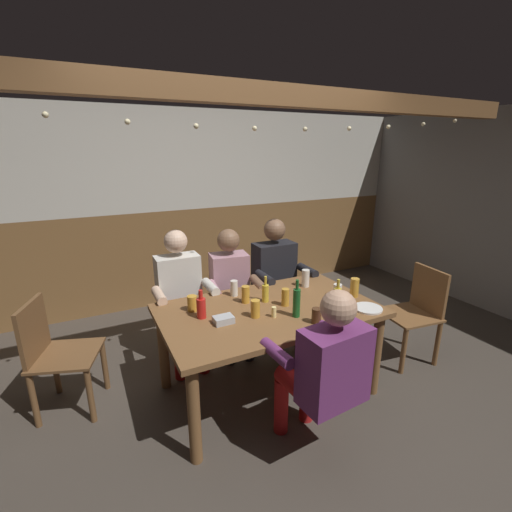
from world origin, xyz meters
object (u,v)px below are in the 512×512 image
Objects in this scene: chair_empty_near_right at (55,353)px; bottle_1 at (297,302)px; pint_glass_1 at (255,309)px; bottle_2 at (265,292)px; pint_glass_8 at (354,287)px; dining_table at (269,320)px; pint_glass_3 at (246,294)px; bottle_3 at (337,301)px; person_2 at (277,274)px; condiment_caddy at (223,320)px; bottle_0 at (201,307)px; pint_glass_5 at (338,290)px; plate_0 at (368,308)px; person_1 at (231,286)px; pint_glass_6 at (234,288)px; person_3 at (325,367)px; pint_glass_7 at (192,303)px; table_candle at (274,312)px; pint_glass_0 at (285,297)px; pint_glass_2 at (306,278)px; chair_empty_near_left at (416,311)px; person_0 at (181,293)px; pint_glass_4 at (316,316)px.

bottle_1 reaches higher than chair_empty_near_right.
bottle_1 is at bearing -25.21° from pint_glass_1.
bottle_2 reaches higher than pint_glass_8.
dining_table is 0.27m from pint_glass_3.
person_2 is at bearing 84.14° from bottle_3.
bottle_0 is at bearing 126.98° from condiment_caddy.
plate_0 is at bearing -79.68° from pint_glass_5.
pint_glass_6 is at bearing 79.26° from person_1.
person_1 reaches higher than pint_glass_3.
person_1 is at bearing 116.91° from chair_empty_near_right.
pint_glass_6 is at bearing 93.23° from person_3.
person_2 reaches higher than pint_glass_3.
pint_glass_7 is 1.33m from pint_glass_8.
person_1 is 7.68× the size of pint_glass_8.
table_candle is at bearing -11.97° from condiment_caddy.
pint_glass_0 is at bearing 13.78° from pint_glass_1.
pint_glass_6 is (-0.65, 0.10, -0.01)m from pint_glass_2.
person_3 is 0.56m from bottle_1.
pint_glass_3 is 0.17m from pint_glass_6.
pint_glass_0 is (0.14, -0.01, 0.17)m from dining_table.
person_3 is 0.77m from plate_0.
chair_empty_near_left reaches higher than pint_glass_5.
chair_empty_near_left is at bearing 16.09° from person_3.
pint_glass_8 is (-0.71, 0.07, 0.34)m from chair_empty_near_left.
person_0 is 1.14m from bottle_1.
pint_glass_5 is (2.13, -0.58, 0.31)m from chair_empty_near_right.
pint_glass_3 is at bearing 120.08° from bottle_1.
table_candle is (-0.03, 0.57, 0.12)m from person_3.
dining_table is 0.32m from bottle_1.
person_1 is 1.12m from pint_glass_4.
pint_glass_2 is at bearing 35.99° from table_candle.
person_3 reaches higher than pint_glass_0.
pint_glass_2 is (0.12, 0.58, -0.04)m from bottle_3.
plate_0 is 1.27m from bottle_0.
bottle_0 is at bearing 172.02° from pint_glass_0.
condiment_caddy is 0.54m from bottle_1.
pint_glass_8 is at bearing -27.48° from pint_glass_6.
person_3 reaches higher than bottle_3.
bottle_2 is at bearing 127.39° from pint_glass_0.
pint_glass_8 is at bearing -14.62° from pint_glass_7.
pint_glass_4 is at bearing 81.45° from chair_empty_near_right.
pint_glass_8 is (1.25, -0.84, 0.13)m from person_0.
person_2 is 1.07× the size of person_3.
person_0 is at bearing 121.92° from pint_glass_4.
bottle_1 reaches higher than condiment_caddy.
pint_glass_8 is at bearing 91.57° from chair_empty_near_left.
pint_glass_3 is at bearing 161.26° from pint_glass_8.
chair_empty_near_left reaches higher than pint_glass_6.
condiment_caddy is 0.84m from bottle_3.
chair_empty_near_right is at bearing 164.33° from pint_glass_8.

